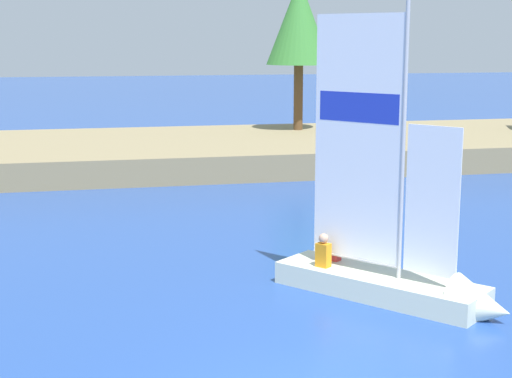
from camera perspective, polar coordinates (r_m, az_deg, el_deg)
shore_bank at (r=32.63m, az=-6.84°, el=2.66°), size 80.00×10.10×0.99m
shoreline_tree_left at (r=35.92m, az=3.13°, el=11.93°), size 2.92×2.92×6.74m
sailboat at (r=15.75m, az=10.94°, el=-6.22°), size 3.98×4.52×6.38m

